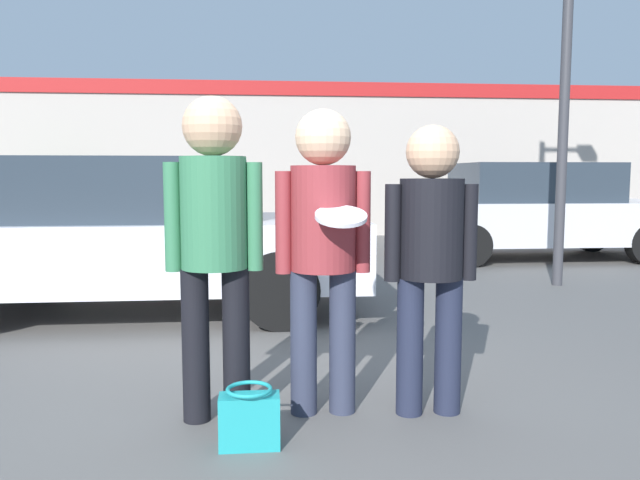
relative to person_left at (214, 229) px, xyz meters
name	(u,v)px	position (x,y,z in m)	size (l,w,h in m)	color
ground_plane	(301,411)	(0.47, 0.07, -1.06)	(56.00, 56.00, 0.00)	#5B5956
storefront_building	(270,158)	(0.47, 10.38, 0.64)	(24.00, 0.22, 3.35)	#B2A89E
person_left	(214,229)	(0.00, 0.00, 0.00)	(0.52, 0.35, 1.76)	black
person_middle_with_frisbee	(323,234)	(0.60, 0.05, -0.04)	(0.53, 0.57, 1.71)	#2D3347
person_right	(431,246)	(1.19, -0.02, -0.10)	(0.52, 0.35, 1.62)	#1E2338
parked_car_near	(135,235)	(-0.97, 2.84, -0.30)	(4.39, 1.91, 1.51)	silver
parked_car_far	(536,211)	(4.67, 6.29, -0.30)	(4.46, 1.85, 1.53)	silver
shrub	(49,208)	(-3.96, 9.49, -0.36)	(1.40, 1.40, 1.40)	#285B2D
handbag	(249,418)	(0.19, -0.38, -0.91)	(0.30, 0.23, 0.31)	teal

